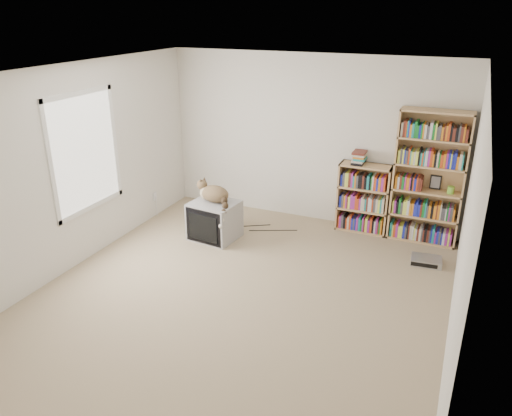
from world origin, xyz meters
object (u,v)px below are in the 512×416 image
at_px(bookcase_tall, 428,181).
at_px(cat, 216,197).
at_px(crt_tv, 215,220).
at_px(dvd_player, 426,261).
at_px(bookcase_short, 363,200).

bearing_deg(bookcase_tall, cat, -157.32).
bearing_deg(crt_tv, dvd_player, 13.80).
bearing_deg(dvd_player, crt_tv, -177.62).
bearing_deg(cat, bookcase_tall, 29.40).
xyz_separation_m(bookcase_short, dvd_player, (1.01, -0.73, -0.43)).
height_order(bookcase_short, dvd_player, bookcase_short).
xyz_separation_m(bookcase_tall, bookcase_short, (-0.86, -0.00, -0.41)).
bearing_deg(dvd_player, cat, -177.30).
xyz_separation_m(cat, bookcase_short, (1.84, 1.13, -0.16)).
bearing_deg(bookcase_tall, crt_tv, -157.77).
relative_size(cat, dvd_player, 1.64).
distance_m(crt_tv, dvd_player, 2.91).
height_order(crt_tv, dvd_player, crt_tv).
height_order(crt_tv, bookcase_short, bookcase_short).
distance_m(crt_tv, bookcase_short, 2.19).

